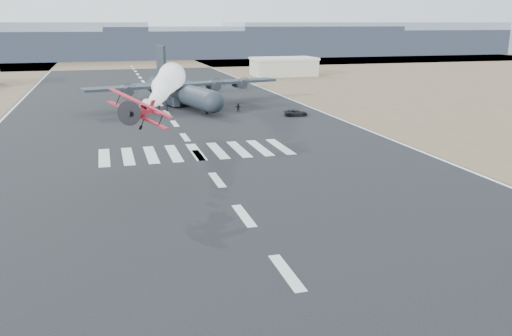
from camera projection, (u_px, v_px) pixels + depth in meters
name	position (u px, v px, depth m)	size (l,w,h in m)	color
scrub_far	(128.00, 62.00, 240.54)	(500.00, 80.00, 0.00)	brown
runway_markings	(185.00, 137.00, 82.51)	(60.00, 260.00, 0.01)	silver
ridge_seg_d	(124.00, 44.00, 266.74)	(150.00, 50.00, 13.00)	slate
ridge_seg_e	(251.00, 41.00, 283.46)	(150.00, 50.00, 15.00)	slate
ridge_seg_f	(364.00, 38.00, 300.18)	(150.00, 50.00, 17.00)	slate
ridge_seg_g	(465.00, 41.00, 317.69)	(150.00, 50.00, 13.00)	slate
hangar_right	(284.00, 66.00, 177.41)	(20.50, 12.50, 5.90)	#A6A393
aerobatic_biplane	(140.00, 111.00, 55.22)	(6.46, 6.42, 4.18)	red
smoke_trail	(169.00, 82.00, 80.65)	(9.34, 31.22, 4.35)	white
transport_aircraft	(181.00, 91.00, 113.04)	(41.20, 33.68, 12.00)	#212931
support_vehicle	(296.00, 113.00, 101.27)	(2.01, 4.35, 1.21)	black
crew_a	(166.00, 105.00, 109.00)	(0.61, 0.50, 1.67)	black
crew_b	(159.00, 108.00, 105.60)	(0.80, 0.50, 1.65)	black
crew_c	(198.00, 108.00, 105.63)	(1.06, 0.49, 1.65)	black
crew_d	(140.00, 111.00, 101.56)	(1.07, 0.55, 1.82)	black
crew_e	(206.00, 103.00, 111.11)	(0.86, 0.53, 1.76)	black
crew_f	(238.00, 107.00, 106.41)	(1.49, 0.48, 1.60)	black
crew_g	(167.00, 108.00, 104.97)	(0.64, 0.53, 1.76)	black
crew_h	(216.00, 103.00, 111.46)	(0.77, 0.47, 1.58)	black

